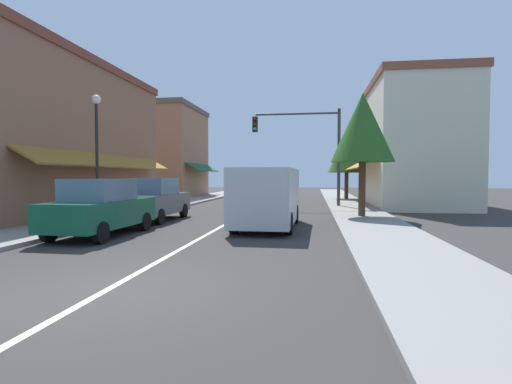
{
  "coord_description": "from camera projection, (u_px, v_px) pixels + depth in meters",
  "views": [
    {
      "loc": [
        3.33,
        -5.89,
        1.87
      ],
      "look_at": [
        0.56,
        13.36,
        1.07
      ],
      "focal_mm": 28.03,
      "sensor_mm": 36.0,
      "label": 1
    }
  ],
  "objects": [
    {
      "name": "parked_car_nearest_left",
      "position": [
        101.0,
        208.0,
        12.31
      ],
      "size": [
        1.88,
        4.15,
        1.77
      ],
      "rotation": [
        0.0,
        0.0,
        -0.03
      ],
      "color": "#0F4C33",
      "rests_on": "ground"
    },
    {
      "name": "storefront_left_block",
      "position": [
        44.0,
        138.0,
        19.47
      ],
      "size": [
        7.12,
        14.2,
        7.45
      ],
      "color": "#8E5B42",
      "rests_on": "ground"
    },
    {
      "name": "storefront_right_block",
      "position": [
        411.0,
        145.0,
        24.68
      ],
      "size": [
        6.27,
        10.2,
        7.55
      ],
      "color": "beige",
      "rests_on": "ground"
    },
    {
      "name": "tree_right_near",
      "position": [
        363.0,
        128.0,
        17.24
      ],
      "size": [
        2.72,
        2.72,
        5.46
      ],
      "color": "#4C331E",
      "rests_on": "ground"
    },
    {
      "name": "van_in_lane",
      "position": [
        268.0,
        196.0,
        14.28
      ],
      "size": [
        2.08,
        5.22,
        2.12
      ],
      "rotation": [
        0.0,
        0.0,
        -0.02
      ],
      "color": "#B2B7BC",
      "rests_on": "ground"
    },
    {
      "name": "traffic_signal_mast_arm",
      "position": [
        308.0,
        140.0,
        23.43
      ],
      "size": [
        5.16,
        0.5,
        5.77
      ],
      "color": "#333333",
      "rests_on": "ground"
    },
    {
      "name": "street_lamp_left_near",
      "position": [
        97.0,
        138.0,
        15.66
      ],
      "size": [
        0.36,
        0.36,
        5.03
      ],
      "color": "black",
      "rests_on": "ground"
    },
    {
      "name": "tree_right_far",
      "position": [
        347.0,
        152.0,
        30.41
      ],
      "size": [
        2.84,
        2.84,
        5.24
      ],
      "color": "#4C331E",
      "rests_on": "ground"
    },
    {
      "name": "parked_car_second_left",
      "position": [
        154.0,
        199.0,
        16.61
      ],
      "size": [
        1.84,
        4.13,
        1.77
      ],
      "rotation": [
        0.0,
        0.0,
        -0.02
      ],
      "color": "#4C5156",
      "rests_on": "ground"
    },
    {
      "name": "storefront_far_left",
      "position": [
        170.0,
        152.0,
        35.21
      ],
      "size": [
        6.12,
        8.2,
        7.91
      ],
      "color": "#9E6B4C",
      "rests_on": "ground"
    },
    {
      "name": "ground_plane",
      "position": [
        258.0,
        207.0,
        24.18
      ],
      "size": [
        80.0,
        80.0,
        0.0
      ],
      "primitive_type": "plane",
      "color": "#33302D"
    },
    {
      "name": "sidewalk_left",
      "position": [
        171.0,
        205.0,
        24.95
      ],
      "size": [
        2.6,
        56.0,
        0.12
      ],
      "primitive_type": "cube",
      "color": "gray",
      "rests_on": "ground"
    },
    {
      "name": "lane_center_stripe",
      "position": [
        258.0,
        206.0,
        24.18
      ],
      "size": [
        0.14,
        52.0,
        0.01
      ],
      "primitive_type": "cube",
      "color": "silver",
      "rests_on": "ground"
    },
    {
      "name": "sidewalk_right",
      "position": [
        350.0,
        207.0,
        23.39
      ],
      "size": [
        2.6,
        56.0,
        0.12
      ],
      "primitive_type": "cube",
      "color": "gray",
      "rests_on": "ground"
    }
  ]
}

